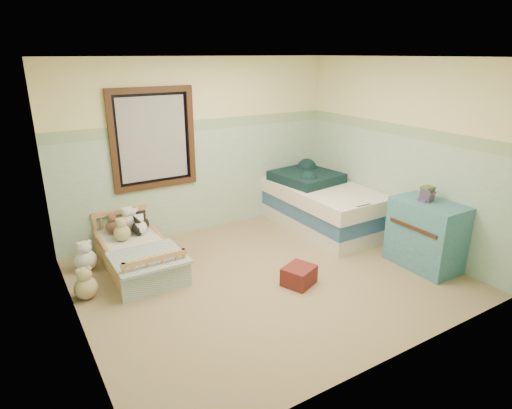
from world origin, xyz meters
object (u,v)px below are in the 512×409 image
plush_floor_tan (86,288)px  floor_book (291,280)px  red_pillow (299,276)px  dresser (426,235)px  toddler_bed_frame (138,260)px  plush_floor_cream (86,260)px  twin_bed_frame (319,219)px

plush_floor_tan → floor_book: (2.13, -0.86, -0.11)m
plush_floor_tan → red_pillow: (2.16, -0.96, -0.02)m
dresser → toddler_bed_frame: bearing=149.4°
dresser → floor_book: size_ratio=3.57×
plush_floor_cream → twin_bed_frame: plush_floor_cream is taller
toddler_bed_frame → plush_floor_tan: size_ratio=5.87×
dresser → red_pillow: 1.70m
toddler_bed_frame → plush_floor_tan: (-0.70, -0.42, 0.03)m
plush_floor_cream → plush_floor_tan: bearing=-101.2°
plush_floor_cream → floor_book: bearing=-37.5°
toddler_bed_frame → twin_bed_frame: bearing=-2.5°
toddler_bed_frame → plush_floor_cream: (-0.57, 0.25, 0.04)m
plush_floor_tan → floor_book: bearing=-22.0°
floor_book → twin_bed_frame: bearing=68.3°
plush_floor_cream → twin_bed_frame: bearing=-6.3°
toddler_bed_frame → dresser: dresser is taller
twin_bed_frame → red_pillow: size_ratio=5.79×
toddler_bed_frame → plush_floor_cream: bearing=156.2°
plush_floor_cream → toddler_bed_frame: bearing=-23.8°
toddler_bed_frame → plush_floor_cream: size_ratio=5.51×
plush_floor_cream → red_pillow: (2.03, -1.63, -0.02)m
dresser → red_pillow: dresser is taller
toddler_bed_frame → plush_floor_tan: bearing=-149.0°
plush_floor_tan → red_pillow: plush_floor_tan is taller
dresser → twin_bed_frame: bearing=99.2°
toddler_bed_frame → dresser: (3.08, -1.82, 0.33)m
twin_bed_frame → red_pillow: 1.84m
plush_floor_tan → toddler_bed_frame: bearing=31.0°
red_pillow → twin_bed_frame: bearing=43.4°
plush_floor_tan → red_pillow: size_ratio=0.72×
dresser → red_pillow: (-1.61, 0.44, -0.31)m
toddler_bed_frame → twin_bed_frame: 2.80m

